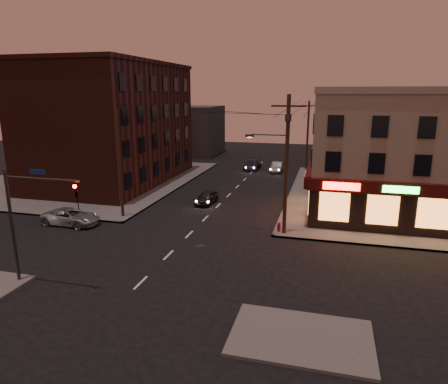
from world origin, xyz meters
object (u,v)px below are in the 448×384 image
(sedan_near, at_px, (207,197))
(fire_hydrant, at_px, (279,226))
(sedan_far, at_px, (252,165))
(suv_cross, at_px, (71,217))
(sedan_mid, at_px, (277,167))

(sedan_near, relative_size, fire_hydrant, 5.05)
(sedan_far, bearing_deg, suv_cross, -107.62)
(suv_cross, xyz_separation_m, sedan_mid, (13.01, 25.91, 0.00))
(sedan_near, bearing_deg, sedan_mid, 79.00)
(sedan_near, height_order, fire_hydrant, sedan_near)
(sedan_near, xyz_separation_m, sedan_far, (0.96, 18.05, 0.04))
(suv_cross, distance_m, fire_hydrant, 16.42)
(sedan_near, xyz_separation_m, sedan_mid, (4.40, 17.23, 0.03))
(suv_cross, bearing_deg, fire_hydrant, -79.71)
(suv_cross, height_order, sedan_near, suv_cross)
(sedan_near, relative_size, sedan_mid, 0.92)
(suv_cross, xyz_separation_m, sedan_far, (9.57, 26.73, 0.01))
(sedan_mid, bearing_deg, fire_hydrant, -83.77)
(sedan_near, bearing_deg, sedan_far, 90.31)
(fire_hydrant, bearing_deg, sedan_mid, 97.82)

